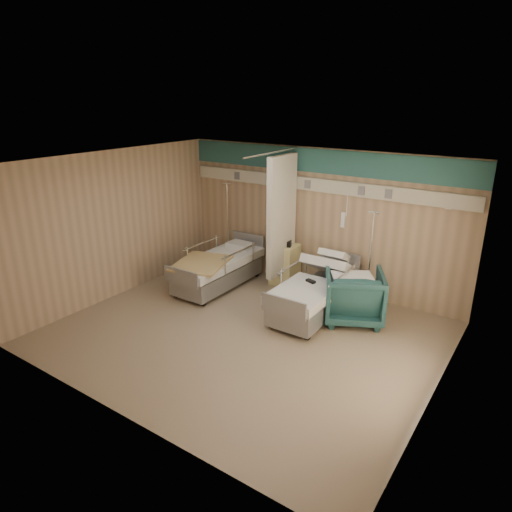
{
  "coord_description": "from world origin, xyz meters",
  "views": [
    {
      "loc": [
        3.92,
        -5.41,
        3.77
      ],
      "look_at": [
        -0.18,
        0.6,
        1.16
      ],
      "focal_mm": 32.0,
      "sensor_mm": 36.0,
      "label": 1
    }
  ],
  "objects_px": {
    "bed_left": "(218,272)",
    "iv_stand_left": "(228,251)",
    "bed_right": "(314,298)",
    "visitor_armchair": "(353,296)",
    "iv_stand_right": "(368,287)",
    "bedside_cabinet": "(285,264)"
  },
  "relations": [
    {
      "from": "bedside_cabinet",
      "to": "iv_stand_left",
      "type": "bearing_deg",
      "value": 177.2
    },
    {
      "from": "bedside_cabinet",
      "to": "iv_stand_left",
      "type": "xyz_separation_m",
      "value": [
        -1.53,
        0.07,
        -0.03
      ]
    },
    {
      "from": "iv_stand_right",
      "to": "visitor_armchair",
      "type": "bearing_deg",
      "value": -89.09
    },
    {
      "from": "bed_left",
      "to": "bedside_cabinet",
      "type": "bearing_deg",
      "value": 40.6
    },
    {
      "from": "bed_left",
      "to": "bedside_cabinet",
      "type": "relative_size",
      "value": 2.54
    },
    {
      "from": "visitor_armchair",
      "to": "iv_stand_right",
      "type": "xyz_separation_m",
      "value": [
        -0.01,
        0.7,
        -0.09
      ]
    },
    {
      "from": "bedside_cabinet",
      "to": "visitor_armchair",
      "type": "bearing_deg",
      "value": -21.6
    },
    {
      "from": "bed_right",
      "to": "iv_stand_left",
      "type": "height_order",
      "value": "iv_stand_left"
    },
    {
      "from": "bedside_cabinet",
      "to": "visitor_armchair",
      "type": "height_order",
      "value": "visitor_armchair"
    },
    {
      "from": "visitor_armchair",
      "to": "iv_stand_right",
      "type": "bearing_deg",
      "value": -116.74
    },
    {
      "from": "bedside_cabinet",
      "to": "iv_stand_right",
      "type": "bearing_deg",
      "value": -0.49
    },
    {
      "from": "bed_right",
      "to": "iv_stand_right",
      "type": "relative_size",
      "value": 1.19
    },
    {
      "from": "iv_stand_right",
      "to": "iv_stand_left",
      "type": "height_order",
      "value": "iv_stand_left"
    },
    {
      "from": "visitor_armchair",
      "to": "iv_stand_right",
      "type": "distance_m",
      "value": 0.71
    },
    {
      "from": "bed_left",
      "to": "iv_stand_left",
      "type": "relative_size",
      "value": 1.11
    },
    {
      "from": "visitor_armchair",
      "to": "iv_stand_right",
      "type": "height_order",
      "value": "iv_stand_right"
    },
    {
      "from": "bed_right",
      "to": "iv_stand_right",
      "type": "height_order",
      "value": "iv_stand_right"
    },
    {
      "from": "iv_stand_right",
      "to": "iv_stand_left",
      "type": "relative_size",
      "value": 0.93
    },
    {
      "from": "bedside_cabinet",
      "to": "iv_stand_left",
      "type": "height_order",
      "value": "iv_stand_left"
    },
    {
      "from": "bedside_cabinet",
      "to": "iv_stand_left",
      "type": "relative_size",
      "value": 0.44
    },
    {
      "from": "iv_stand_right",
      "to": "bed_right",
      "type": "bearing_deg",
      "value": -126.3
    },
    {
      "from": "bed_right",
      "to": "visitor_armchair",
      "type": "height_order",
      "value": "visitor_armchair"
    }
  ]
}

